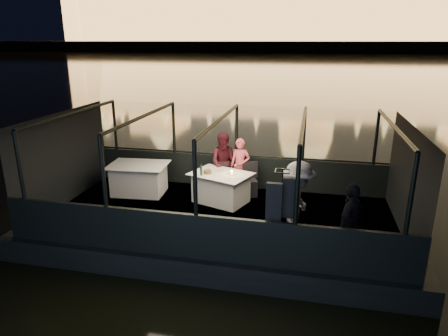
% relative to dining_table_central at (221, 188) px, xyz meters
% --- Properties ---
extents(river_water, '(500.00, 500.00, 0.00)m').
position_rel_dining_table_central_xyz_m(river_water, '(0.17, 79.19, -0.89)').
color(river_water, black).
rests_on(river_water, ground).
extents(boat_hull, '(8.60, 4.40, 1.00)m').
position_rel_dining_table_central_xyz_m(boat_hull, '(0.17, -0.81, -0.89)').
color(boat_hull, black).
rests_on(boat_hull, river_water).
extents(boat_deck, '(8.00, 4.00, 0.04)m').
position_rel_dining_table_central_xyz_m(boat_deck, '(0.17, -0.81, -0.41)').
color(boat_deck, black).
rests_on(boat_deck, boat_hull).
extents(gunwale_port, '(8.00, 0.08, 0.90)m').
position_rel_dining_table_central_xyz_m(gunwale_port, '(0.17, 1.19, 0.06)').
color(gunwale_port, black).
rests_on(gunwale_port, boat_deck).
extents(gunwale_starboard, '(8.00, 0.08, 0.90)m').
position_rel_dining_table_central_xyz_m(gunwale_starboard, '(0.17, -2.81, 0.06)').
color(gunwale_starboard, black).
rests_on(gunwale_starboard, boat_deck).
extents(cabin_glass_port, '(8.00, 0.02, 1.40)m').
position_rel_dining_table_central_xyz_m(cabin_glass_port, '(0.17, 1.19, 1.21)').
color(cabin_glass_port, '#99B2B2').
rests_on(cabin_glass_port, gunwale_port).
extents(cabin_glass_starboard, '(8.00, 0.02, 1.40)m').
position_rel_dining_table_central_xyz_m(cabin_glass_starboard, '(0.17, -2.81, 1.21)').
color(cabin_glass_starboard, '#99B2B2').
rests_on(cabin_glass_starboard, gunwale_starboard).
extents(cabin_roof_glass, '(8.00, 4.00, 0.02)m').
position_rel_dining_table_central_xyz_m(cabin_roof_glass, '(0.17, -0.81, 1.91)').
color(cabin_roof_glass, '#99B2B2').
rests_on(cabin_roof_glass, boat_deck).
extents(end_wall_fore, '(0.02, 4.00, 2.30)m').
position_rel_dining_table_central_xyz_m(end_wall_fore, '(-3.83, -0.81, 0.76)').
color(end_wall_fore, black).
rests_on(end_wall_fore, boat_deck).
extents(end_wall_aft, '(0.02, 4.00, 2.30)m').
position_rel_dining_table_central_xyz_m(end_wall_aft, '(4.17, -0.81, 0.76)').
color(end_wall_aft, black).
rests_on(end_wall_aft, boat_deck).
extents(canopy_ribs, '(8.00, 4.00, 2.30)m').
position_rel_dining_table_central_xyz_m(canopy_ribs, '(0.17, -0.81, 0.76)').
color(canopy_ribs, black).
rests_on(canopy_ribs, boat_deck).
extents(embankment, '(400.00, 140.00, 6.00)m').
position_rel_dining_table_central_xyz_m(embankment, '(0.17, 209.19, 0.11)').
color(embankment, '#423D33').
rests_on(embankment, ground).
extents(dining_table_central, '(1.72, 1.49, 0.77)m').
position_rel_dining_table_central_xyz_m(dining_table_central, '(0.00, 0.00, 0.00)').
color(dining_table_central, white).
rests_on(dining_table_central, boat_deck).
extents(dining_table_aft, '(1.62, 1.23, 0.81)m').
position_rel_dining_table_central_xyz_m(dining_table_aft, '(-2.29, 0.13, 0.00)').
color(dining_table_aft, silver).
rests_on(dining_table_aft, boat_deck).
extents(chair_port_left, '(0.43, 0.43, 0.83)m').
position_rel_dining_table_central_xyz_m(chair_port_left, '(-0.15, 0.47, 0.06)').
color(chair_port_left, black).
rests_on(chair_port_left, boat_deck).
extents(chair_port_right, '(0.52, 0.52, 0.87)m').
position_rel_dining_table_central_xyz_m(chair_port_right, '(0.62, 0.60, 0.06)').
color(chair_port_right, black).
rests_on(chair_port_right, boat_deck).
extents(coat_stand, '(0.52, 0.43, 1.82)m').
position_rel_dining_table_central_xyz_m(coat_stand, '(1.69, -2.56, 0.51)').
color(coat_stand, black).
rests_on(coat_stand, boat_deck).
extents(person_woman_coral, '(0.56, 0.40, 1.48)m').
position_rel_dining_table_central_xyz_m(person_woman_coral, '(0.34, 0.81, 0.36)').
color(person_woman_coral, '#F05769').
rests_on(person_woman_coral, boat_deck).
extents(person_man_maroon, '(0.83, 0.66, 1.63)m').
position_rel_dining_table_central_xyz_m(person_man_maroon, '(-0.08, 0.78, 0.36)').
color(person_man_maroon, '#41121B').
rests_on(person_man_maroon, boat_deck).
extents(passenger_stripe, '(0.83, 1.25, 1.80)m').
position_rel_dining_table_central_xyz_m(passenger_stripe, '(1.97, -2.00, 0.47)').
color(passenger_stripe, silver).
rests_on(passenger_stripe, boat_deck).
extents(passenger_dark, '(0.76, 0.97, 1.53)m').
position_rel_dining_table_central_xyz_m(passenger_dark, '(2.95, -2.27, 0.47)').
color(passenger_dark, black).
rests_on(passenger_dark, boat_deck).
extents(wine_bottle, '(0.07, 0.07, 0.29)m').
position_rel_dining_table_central_xyz_m(wine_bottle, '(-0.44, -0.24, 0.53)').
color(wine_bottle, '#153B20').
rests_on(wine_bottle, dining_table_central).
extents(bread_basket, '(0.25, 0.25, 0.08)m').
position_rel_dining_table_central_xyz_m(bread_basket, '(-0.33, -0.06, 0.42)').
color(bread_basket, brown).
rests_on(bread_basket, dining_table_central).
extents(amber_candle, '(0.07, 0.07, 0.09)m').
position_rel_dining_table_central_xyz_m(amber_candle, '(0.28, 0.01, 0.42)').
color(amber_candle, '#FFB93F').
rests_on(amber_candle, dining_table_central).
extents(plate_near, '(0.27, 0.27, 0.01)m').
position_rel_dining_table_central_xyz_m(plate_near, '(0.52, -0.22, 0.39)').
color(plate_near, white).
rests_on(plate_near, dining_table_central).
extents(plate_far, '(0.28, 0.28, 0.01)m').
position_rel_dining_table_central_xyz_m(plate_far, '(-0.09, 0.16, 0.39)').
color(plate_far, silver).
rests_on(plate_far, dining_table_central).
extents(wine_glass_white, '(0.09, 0.09, 0.20)m').
position_rel_dining_table_central_xyz_m(wine_glass_white, '(-0.29, -0.12, 0.48)').
color(wine_glass_white, white).
rests_on(wine_glass_white, dining_table_central).
extents(wine_glass_red, '(0.08, 0.08, 0.18)m').
position_rel_dining_table_central_xyz_m(wine_glass_red, '(0.32, 0.23, 0.48)').
color(wine_glass_red, white).
rests_on(wine_glass_red, dining_table_central).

